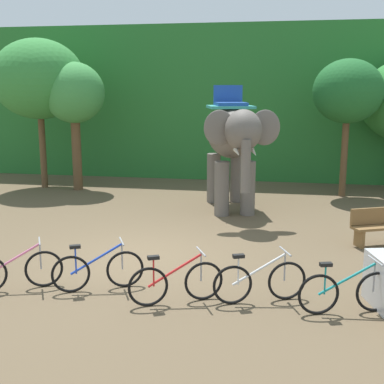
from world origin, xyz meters
name	(u,v)px	position (x,y,z in m)	size (l,w,h in m)	color
ground_plane	(140,256)	(0.00, 0.00, 0.00)	(80.00, 80.00, 0.00)	brown
foliage_hedge	(216,101)	(0.00, 12.78, 3.08)	(36.00, 6.00, 6.15)	#28702D
tree_center	(39,79)	(-5.76, 7.13, 3.99)	(3.33, 3.33, 5.45)	brown
tree_far_left	(74,94)	(-4.34, 6.93, 3.46)	(2.18, 2.18, 4.60)	brown
tree_left	(348,92)	(5.15, 7.46, 3.56)	(2.33, 2.33, 4.65)	brown
elephant	(232,139)	(1.58, 4.67, 2.20)	(2.58, 4.24, 3.78)	#665E56
bike_pink	(16,270)	(-1.73, -2.31, 0.39)	(1.53, 0.88, 0.92)	black
bike_blue	(98,270)	(-0.22, -2.03, 0.39)	(1.56, 0.83, 0.92)	black
bike_red	(176,282)	(1.33, -2.37, 0.39)	(1.56, 0.83, 0.92)	black
bike_white	(260,281)	(2.77, -2.06, 0.39)	(1.61, 0.75, 0.92)	black
bike_teal	(347,291)	(4.23, -2.26, 0.39)	(1.65, 0.65, 0.92)	black
wooden_bench	(381,225)	(5.46, 1.85, 0.48)	(1.54, 0.98, 0.89)	brown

